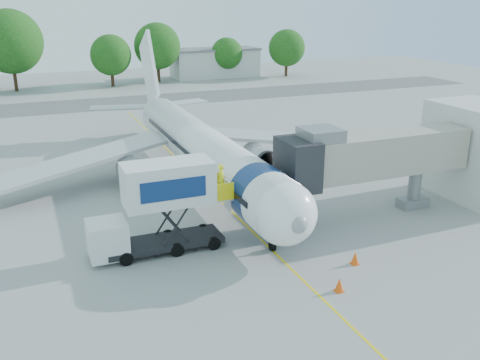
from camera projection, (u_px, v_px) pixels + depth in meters
name	position (u px, v px, depth m)	size (l,w,h in m)	color
ground	(218.00, 199.00, 40.56)	(160.00, 160.00, 0.00)	#9B9B98
guidance_line	(218.00, 198.00, 40.55)	(0.15, 70.00, 0.01)	yellow
taxiway_strip	(119.00, 103.00, 77.31)	(120.00, 10.00, 0.01)	#59595B
aircraft	(200.00, 148.00, 43.21)	(34.17, 37.73, 11.35)	white
jet_bridge	(365.00, 156.00, 35.89)	(13.90, 3.20, 6.60)	#ABA692
catering_hiloader	(158.00, 208.00, 31.28)	(8.50, 2.44, 5.50)	black
ground_tug	(291.00, 292.00, 26.38)	(3.77, 2.87, 1.34)	silver
safety_cone_a	(355.00, 258.00, 30.48)	(0.49, 0.49, 0.77)	#EE4D0C
safety_cone_b	(339.00, 285.00, 27.65)	(0.49, 0.49, 0.77)	#EE4D0C
outbuilding_right	(215.00, 62.00, 101.85)	(16.40, 7.40, 5.30)	beige
tree_c	(10.00, 42.00, 84.28)	(10.10, 10.10, 12.88)	#382314
tree_d	(111.00, 55.00, 89.60)	(6.80, 6.80, 8.67)	#382314
tree_e	(157.00, 46.00, 94.18)	(8.12, 8.12, 10.35)	#382314
tree_f	(227.00, 53.00, 99.54)	(5.85, 5.85, 7.46)	#382314
tree_g	(287.00, 48.00, 101.37)	(6.90, 6.90, 8.80)	#382314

